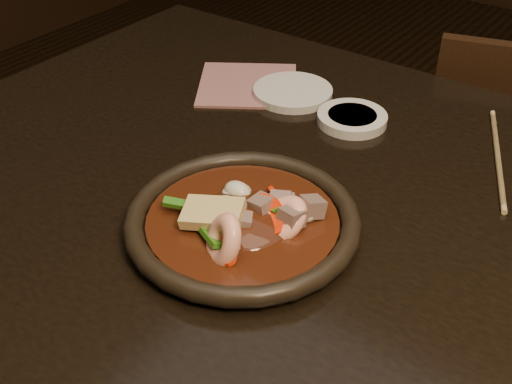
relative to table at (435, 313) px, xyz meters
The scene contains 8 objects.
table is the anchor object (origin of this frame).
chair 0.69m from the table, 96.75° to the left, with size 0.47×0.47×0.81m.
plate 0.25m from the table, 158.65° to the right, with size 0.28×0.28×0.03m.
stirfry 0.25m from the table, 158.43° to the right, with size 0.17×0.17×0.07m.
soy_dish 0.34m from the table, 137.97° to the left, with size 0.11×0.11×0.01m, color silver.
saucer_left 0.44m from the table, 146.63° to the left, with size 0.13×0.13×0.01m, color silver.
chopsticks 0.26m from the table, 96.48° to the left, with size 0.11×0.24×0.01m.
napkin 0.50m from the table, 153.16° to the left, with size 0.16×0.16×0.00m, color #935C5A.
Camera 1 is at (0.14, -0.56, 1.24)m, focal length 45.00 mm.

